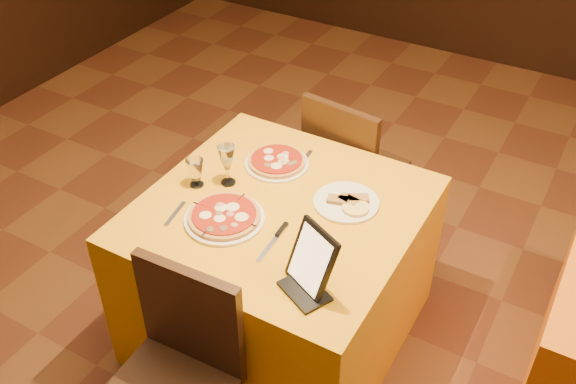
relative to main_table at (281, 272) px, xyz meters
The scene contains 12 objects.
floor 0.44m from the main_table, 52.76° to the right, with size 6.00×7.00×0.01m, color #5E2D19.
main_table is the anchor object (origin of this frame).
chair_main_far 0.80m from the main_table, 90.00° to the left, with size 0.38×0.38×0.91m, color black, non-canonical shape.
pizza_near 0.46m from the main_table, 129.05° to the right, with size 0.32×0.32×0.03m.
pizza_far 0.49m from the main_table, 123.01° to the left, with size 0.29×0.29×0.03m.
cutlet_dish 0.48m from the main_table, 33.92° to the left, with size 0.27×0.27×0.03m.
wine_glass 0.55m from the main_table, behind, with size 0.08×0.08×0.19m, color #E5E282, non-canonical shape.
water_glass 0.59m from the main_table, behind, with size 0.08×0.08×0.13m, color white, non-canonical shape.
tablet 0.67m from the main_table, 45.23° to the right, with size 0.19×0.02×0.24m, color black.
knife 0.44m from the main_table, 67.52° to the right, with size 0.22×0.02×0.01m, color #B5B5BC.
fork_near 0.57m from the main_table, 143.67° to the right, with size 0.16×0.02×0.01m, color silver.
fork_far 0.51m from the main_table, 102.21° to the left, with size 0.18×0.02×0.01m, color silver.
Camera 1 is at (0.91, -1.58, 2.42)m, focal length 40.00 mm.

